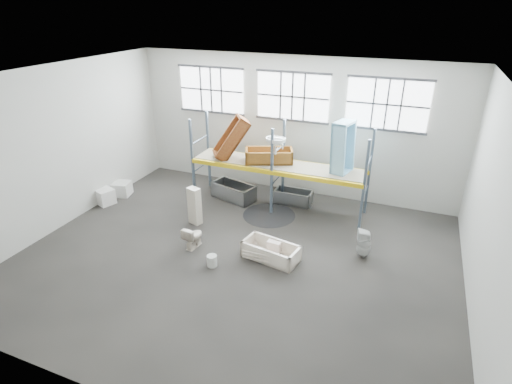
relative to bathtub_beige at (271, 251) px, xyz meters
The scene contains 34 objects.
floor 1.02m from the bathtub_beige, 161.52° to the right, with size 12.00×10.00×0.10m, color #433E3A.
ceiling 4.92m from the bathtub_beige, 161.52° to the right, with size 12.00×10.00×0.10m, color silver.
wall_back 5.33m from the bathtub_beige, 101.15° to the left, with size 12.00×0.10×5.00m, color beige.
wall_front 5.90m from the bathtub_beige, 99.88° to the right, with size 12.00×0.10×5.00m, color beige.
wall_left 7.35m from the bathtub_beige, behind, with size 0.10×10.00×5.00m, color #B1AEA5.
wall_right 5.60m from the bathtub_beige, ahead, with size 0.10×10.00×5.00m, color #ADABA1.
window_left 7.06m from the bathtub_beige, 131.77° to the left, with size 2.60×0.04×1.60m, color white.
window_mid 5.80m from the bathtub_beige, 101.41° to the left, with size 2.60×0.04×1.60m, color white.
window_right 6.15m from the bathtub_beige, 63.91° to the left, with size 2.60×0.04×1.60m, color white.
rack_upright_la 4.88m from the bathtub_beige, 146.66° to the left, with size 0.08×0.08×3.00m, color slate.
rack_upright_lb 5.61m from the bathtub_beige, 136.08° to the left, with size 0.08×0.08×3.00m, color slate.
rack_upright_ma 3.03m from the bathtub_beige, 109.84° to the left, with size 0.08×0.08×3.00m, color slate.
rack_upright_mb 4.10m from the bathtub_beige, 103.85° to the left, with size 0.08×0.08×3.00m, color slate.
rack_upright_ra 3.55m from the bathtub_beige, 51.40° to the left, with size 0.08×0.08×3.00m, color slate.
rack_upright_rb 4.50m from the bathtub_beige, 61.39° to the left, with size 0.08×0.08×3.00m, color slate.
rack_beam_front 3.03m from the bathtub_beige, 109.84° to the left, with size 6.00×0.10×0.14m, color yellow.
rack_beam_back 4.10m from the bathtub_beige, 103.85° to the left, with size 6.00×0.10×0.14m, color yellow.
shelf_deck 3.58m from the bathtub_beige, 106.33° to the left, with size 5.90×1.10×0.03m, color gray.
wet_patch 2.57m from the bathtub_beige, 111.36° to the left, with size 1.80×1.80×0.00m, color black.
bathtub_beige is the anchor object (origin of this frame).
cistern_spare 0.16m from the bathtub_beige, 76.43° to the left, with size 0.38×0.18×0.36m, color beige.
sink_in_tub 0.74m from the bathtub_beige, 167.74° to the left, with size 0.45×0.45×0.16m, color beige.
toilet_beige 2.36m from the bathtub_beige, behind, with size 0.38×0.67×0.69m, color #EFDEC9.
cistern_tall 3.18m from the bathtub_beige, 161.80° to the left, with size 0.40×0.26×1.25m, color beige.
toilet_white 2.64m from the bathtub_beige, 23.86° to the left, with size 0.39×0.40×0.86m, color silver.
steel_tub_left 4.06m from the bathtub_beige, 129.87° to the left, with size 1.59×0.74×0.58m, color #9B9EA2, non-canonical shape.
steel_tub_right 3.63m from the bathtub_beige, 97.21° to the left, with size 1.32×0.62×0.48m, color #94989B, non-canonical shape.
rust_tub_flat 3.84m from the bathtub_beige, 111.58° to the left, with size 1.62×0.76×0.45m, color #9B5B17, non-canonical shape.
rust_tub_tilted 4.65m from the bathtub_beige, 129.88° to the left, with size 1.63×0.76×0.46m, color brown, non-canonical shape.
sink_on_shelf 3.50m from the bathtub_beige, 107.79° to the left, with size 0.66×0.51×0.58m, color silver.
blue_tub_upright 4.14m from the bathtub_beige, 70.21° to the left, with size 1.72×0.81×0.49m, color #89C8E4, non-canonical shape.
bucket 1.68m from the bathtub_beige, 145.31° to the right, with size 0.28×0.28×0.33m, color beige.
carton_near 6.83m from the bathtub_beige, behind, with size 0.64×0.55×0.55m, color white.
carton_far 6.87m from the bathtub_beige, 164.58° to the left, with size 0.61×0.61×0.51m, color silver.
Camera 1 is at (4.16, -8.82, 6.65)m, focal length 28.52 mm.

